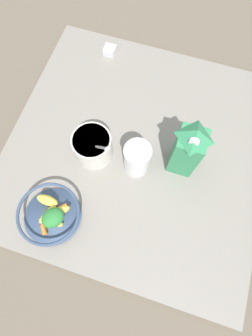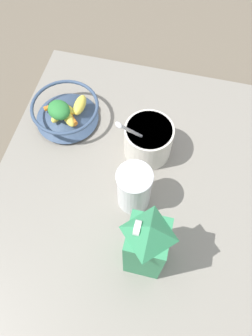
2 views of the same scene
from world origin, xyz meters
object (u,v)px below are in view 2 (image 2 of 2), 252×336
(milk_carton, at_px, (146,245))
(yogurt_tub, at_px, (148,140))
(fruit_bowl, at_px, (66,111))
(drinking_cup, at_px, (134,188))

(milk_carton, height_order, yogurt_tub, milk_carton)
(fruit_bowl, height_order, milk_carton, milk_carton)
(milk_carton, distance_m, drinking_cup, 0.16)
(yogurt_tub, distance_m, drinking_cup, 0.16)
(fruit_bowl, xyz_separation_m, drinking_cup, (0.21, 0.25, 0.03))
(fruit_bowl, relative_size, milk_carton, 0.78)
(fruit_bowl, relative_size, drinking_cup, 1.35)
(fruit_bowl, distance_m, drinking_cup, 0.33)
(fruit_bowl, height_order, drinking_cup, drinking_cup)
(milk_carton, bearing_deg, yogurt_tub, -169.70)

